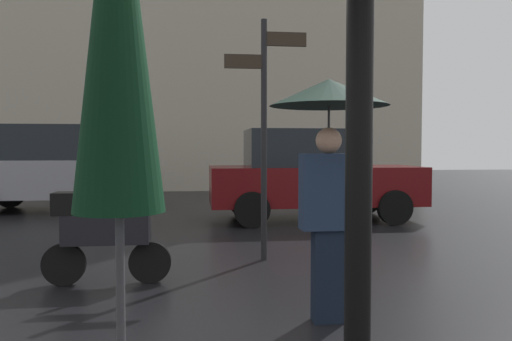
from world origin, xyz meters
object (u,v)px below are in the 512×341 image
object	(u,v)px
pedestrian_with_umbrella	(329,134)
parked_car_right	(311,174)
street_signpost	(264,116)
parked_car_left	(53,168)
folded_patio_umbrella_near	(117,30)
parked_scooter	(103,234)

from	to	relation	value
pedestrian_with_umbrella	parked_car_right	size ratio (longest dim) A/B	0.48
pedestrian_with_umbrella	street_signpost	distance (m)	2.42
parked_car_left	pedestrian_with_umbrella	bearing A→B (deg)	126.42
pedestrian_with_umbrella	folded_patio_umbrella_near	bearing A→B (deg)	63.93
parked_car_left	parked_scooter	bearing A→B (deg)	116.89
parked_car_left	parked_car_right	size ratio (longest dim) A/B	0.96
parked_scooter	parked_car_left	xyz separation A→B (m)	(-2.34, 6.69, 0.46)
street_signpost	pedestrian_with_umbrella	bearing A→B (deg)	-84.77
parked_car_left	street_signpost	xyz separation A→B (m)	(4.24, -5.73, 0.89)
folded_patio_umbrella_near	parked_car_left	xyz separation A→B (m)	(-3.04, 10.20, -0.92)
folded_patio_umbrella_near	parked_car_left	world-z (taller)	folded_patio_umbrella_near
parked_scooter	parked_car_right	xyz separation A→B (m)	(3.37, 4.46, 0.40)
folded_patio_umbrella_near	parked_scooter	world-z (taller)	folded_patio_umbrella_near
pedestrian_with_umbrella	parked_scooter	xyz separation A→B (m)	(-2.12, 1.43, -1.05)
pedestrian_with_umbrella	parked_car_left	world-z (taller)	pedestrian_with_umbrella
folded_patio_umbrella_near	parked_car_left	bearing A→B (deg)	106.61
folded_patio_umbrella_near	street_signpost	bearing A→B (deg)	74.96
pedestrian_with_umbrella	parked_car_left	distance (m)	9.28
folded_patio_umbrella_near	parked_scooter	xyz separation A→B (m)	(-0.70, 3.51, -1.38)
parked_scooter	parked_car_left	size ratio (longest dim) A/B	0.34
parked_scooter	parked_car_right	distance (m)	5.61
folded_patio_umbrella_near	pedestrian_with_umbrella	bearing A→B (deg)	55.66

